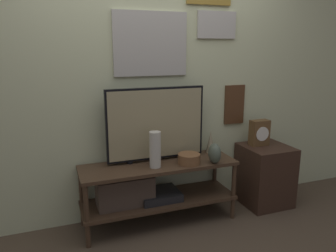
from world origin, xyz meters
TOP-DOWN VIEW (x-y plane):
  - ground_plane at (0.00, 0.00)m, footprint 12.00×12.00m
  - wall_back at (0.00, 0.51)m, footprint 6.40×0.08m
  - media_console at (-0.12, 0.25)m, footprint 1.39×0.42m
  - television at (0.01, 0.34)m, footprint 0.89×0.05m
  - vase_urn_stoneware at (0.47, 0.09)m, footprint 0.10×0.14m
  - vase_slim_bronze at (0.58, 0.38)m, footprint 0.09×0.09m
  - vase_wide_bowl at (0.25, 0.16)m, footprint 0.20×0.20m
  - vase_tall_ceramic at (-0.06, 0.18)m, footprint 0.10×0.10m
  - candle_jar at (0.53, 0.21)m, footprint 0.09×0.09m
  - side_table at (1.13, 0.24)m, footprint 0.45×0.46m
  - mantel_clock at (1.08, 0.30)m, footprint 0.19×0.11m

SIDE VIEW (x-z plane):
  - ground_plane at x=0.00m, z-range 0.00..0.00m
  - side_table at x=1.13m, z-range 0.00..0.61m
  - media_console at x=-0.12m, z-range 0.07..0.64m
  - vase_wide_bowl at x=0.25m, z-range 0.56..0.65m
  - candle_jar at x=0.53m, z-range 0.56..0.65m
  - vase_urn_stoneware at x=0.47m, z-range 0.56..0.74m
  - vase_slim_bronze at x=0.58m, z-range 0.56..0.78m
  - vase_tall_ceramic at x=-0.06m, z-range 0.56..0.88m
  - mantel_clock at x=1.08m, z-range 0.61..0.86m
  - television at x=0.01m, z-range 0.57..1.24m
  - wall_back at x=0.00m, z-range 0.01..2.71m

